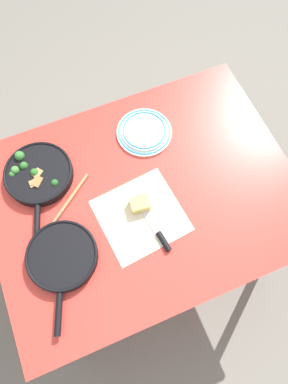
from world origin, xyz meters
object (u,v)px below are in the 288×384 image
object	(u,v)px
wooden_spoon	(56,219)
dinner_plate_stack	(144,131)
skillet_eggs	(62,257)
cheese_block	(140,204)
skillet_broccoli	(38,174)
grater_knife	(156,229)

from	to	relation	value
wooden_spoon	dinner_plate_stack	xyz separation A→B (m)	(0.49, 0.24, 0.01)
skillet_eggs	cheese_block	world-z (taller)	cheese_block
skillet_broccoli	skillet_eggs	size ratio (longest dim) A/B	0.99
grater_knife	wooden_spoon	bearing A→B (deg)	53.30
cheese_block	wooden_spoon	bearing A→B (deg)	167.02
grater_knife	dinner_plate_stack	bearing A→B (deg)	-24.31
wooden_spoon	cheese_block	bearing A→B (deg)	129.55
skillet_broccoli	wooden_spoon	world-z (taller)	skillet_broccoli
cheese_block	grater_knife	bearing A→B (deg)	-79.66
wooden_spoon	grater_knife	world-z (taller)	grater_knife
grater_knife	skillet_broccoli	bearing A→B (deg)	34.26
cheese_block	dinner_plate_stack	xyz separation A→B (m)	(0.15, 0.32, -0.01)
cheese_block	dinner_plate_stack	world-z (taller)	cheese_block
dinner_plate_stack	skillet_eggs	bearing A→B (deg)	-141.67
skillet_broccoli	cheese_block	bearing A→B (deg)	67.58
grater_knife	cheese_block	size ratio (longest dim) A/B	3.43
skillet_eggs	grater_knife	bearing A→B (deg)	105.51
skillet_broccoli	wooden_spoon	bearing A→B (deg)	20.30
dinner_plate_stack	wooden_spoon	bearing A→B (deg)	-153.79
wooden_spoon	dinner_plate_stack	bearing A→B (deg)	168.74
skillet_eggs	grater_knife	world-z (taller)	skillet_eggs
dinner_plate_stack	cheese_block	bearing A→B (deg)	-115.61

